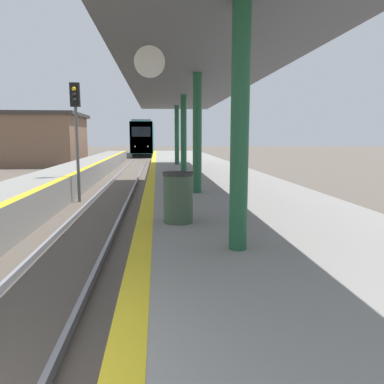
# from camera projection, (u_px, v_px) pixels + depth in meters

# --- Properties ---
(train) EXTENTS (2.78, 16.79, 4.68)m
(train) POSITION_uv_depth(u_px,v_px,m) (144.00, 138.00, 52.97)
(train) COLOR black
(train) RESTS_ON ground
(signal_mid) EXTENTS (0.36, 0.31, 4.62)m
(signal_mid) POSITION_uv_depth(u_px,v_px,m) (76.00, 120.00, 14.49)
(signal_mid) COLOR #595959
(signal_mid) RESTS_ON ground
(station_canopy) EXTENTS (4.02, 21.20, 3.42)m
(station_canopy) POSITION_uv_depth(u_px,v_px,m) (189.00, 85.00, 12.52)
(station_canopy) COLOR #1E5133
(station_canopy) RESTS_ON platform_right
(trash_bin) EXTENTS (0.56, 0.56, 0.91)m
(trash_bin) POSITION_uv_depth(u_px,v_px,m) (178.00, 197.00, 6.71)
(trash_bin) COLOR #384C38
(trash_bin) RESTS_ON platform_right
(station_building) EXTENTS (14.09, 8.26, 4.71)m
(station_building) POSITION_uv_depth(u_px,v_px,m) (4.00, 139.00, 34.13)
(station_building) COLOR brown
(station_building) RESTS_ON ground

